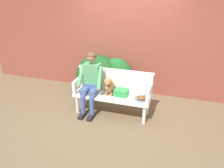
{
  "coord_description": "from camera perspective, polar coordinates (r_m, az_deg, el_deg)",
  "views": [
    {
      "loc": [
        1.26,
        -4.01,
        2.6
      ],
      "look_at": [
        0.0,
        0.0,
        0.7
      ],
      "focal_mm": 35.75,
      "sensor_mm": 36.0,
      "label": 1
    }
  ],
  "objects": [
    {
      "name": "tennis_racket",
      "position": [
        4.6,
        7.71,
        -3.67
      ],
      "size": [
        0.35,
        0.58,
        0.03
      ],
      "color": "blue",
      "rests_on": "garden_bench"
    },
    {
      "name": "baseball_glove",
      "position": [
        4.55,
        7.55,
        -3.5
      ],
      "size": [
        0.24,
        0.2,
        0.09
      ],
      "primitive_type": "ellipsoid",
      "rotation": [
        0.0,
        0.0,
        0.12
      ],
      "color": "brown",
      "rests_on": "garden_bench"
    },
    {
      "name": "dog_on_bench",
      "position": [
        4.63,
        -0.74,
        -0.46
      ],
      "size": [
        0.23,
        0.42,
        0.42
      ],
      "color": "#AD7042",
      "rests_on": "garden_bench"
    },
    {
      "name": "bench_armrest_left_end",
      "position": [
        4.83,
        -9.09,
        0.19
      ],
      "size": [
        0.06,
        0.49,
        0.28
      ],
      "color": "white",
      "rests_on": "garden_bench"
    },
    {
      "name": "garden_bench",
      "position": [
        4.75,
        -0.0,
        -3.42
      ],
      "size": [
        1.63,
        0.49,
        0.45
      ],
      "color": "white",
      "rests_on": "ground"
    },
    {
      "name": "hedge_bush_far_right",
      "position": [
        5.73,
        -3.53,
        2.55
      ],
      "size": [
        1.14,
        1.02,
        0.97
      ],
      "primitive_type": "ellipsoid",
      "color": "#194C1E",
      "rests_on": "ground"
    },
    {
      "name": "person_seated",
      "position": [
        4.74,
        -5.36,
        0.87
      ],
      "size": [
        0.56,
        0.65,
        1.32
      ],
      "color": "black",
      "rests_on": "ground"
    },
    {
      "name": "ground_plane",
      "position": [
        4.95,
        -0.0,
        -7.43
      ],
      "size": [
        40.0,
        40.0,
        0.0
      ],
      "primitive_type": "plane",
      "color": "brown"
    },
    {
      "name": "bench_armrest_right_end",
      "position": [
        4.41,
        9.29,
        -2.26
      ],
      "size": [
        0.06,
        0.49,
        0.28
      ],
      "color": "white",
      "rests_on": "garden_bench"
    },
    {
      "name": "bench_backrest",
      "position": [
        4.8,
        0.77,
        1.06
      ],
      "size": [
        1.67,
        0.06,
        0.5
      ],
      "color": "white",
      "rests_on": "garden_bench"
    },
    {
      "name": "sports_bag",
      "position": [
        4.66,
        2.36,
        -2.25
      ],
      "size": [
        0.29,
        0.21,
        0.14
      ],
      "primitive_type": "cube",
      "rotation": [
        0.0,
        0.0,
        -0.05
      ],
      "color": "#2D8E42",
      "rests_on": "garden_bench"
    },
    {
      "name": "hedge_bush_mid_right",
      "position": [
        5.65,
        1.16,
        2.08
      ],
      "size": [
        0.85,
        0.54,
        0.93
      ],
      "primitive_type": "ellipsoid",
      "color": "#1E5B23",
      "rests_on": "ground"
    },
    {
      "name": "brick_garden_fence",
      "position": [
        5.7,
        4.13,
        9.51
      ],
      "size": [
        8.0,
        0.3,
        2.3
      ],
      "primitive_type": "cube",
      "color": "brown",
      "rests_on": "ground"
    }
  ]
}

